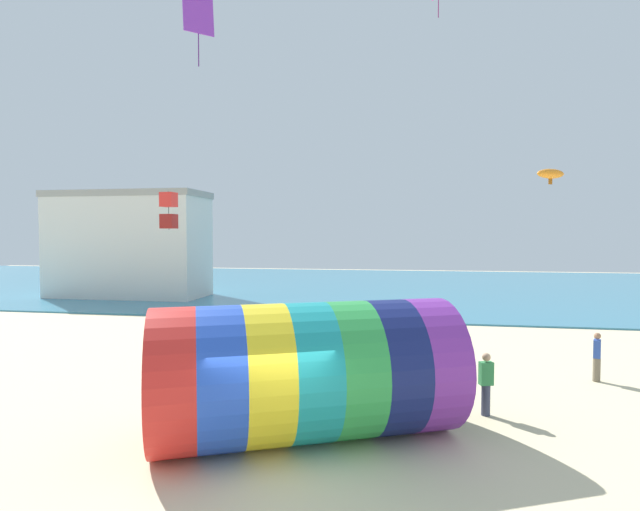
# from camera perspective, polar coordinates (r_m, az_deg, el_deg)

# --- Properties ---
(ground_plane) EXTENTS (120.00, 120.00, 0.00)m
(ground_plane) POSITION_cam_1_polar(r_m,az_deg,el_deg) (11.90, -4.78, -22.43)
(ground_plane) COLOR beige
(sea) EXTENTS (120.00, 40.00, 0.10)m
(sea) POSITION_cam_1_polar(r_m,az_deg,el_deg) (48.41, 6.51, -3.44)
(sea) COLOR teal
(sea) RESTS_ON ground
(giant_inflatable_tube) EXTENTS (7.98, 6.00, 3.34)m
(giant_inflatable_tube) POSITION_cam_1_polar(r_m,az_deg,el_deg) (12.44, -1.49, -13.09)
(giant_inflatable_tube) COLOR red
(giant_inflatable_tube) RESTS_ON ground
(kite_handler) EXTENTS (0.41, 0.31, 1.74)m
(kite_handler) POSITION_cam_1_polar(r_m,az_deg,el_deg) (14.90, 18.44, -13.69)
(kite_handler) COLOR #383D56
(kite_handler) RESTS_ON ground
(kite_orange_parafoil) EXTENTS (1.51, 1.08, 0.72)m
(kite_orange_parafoil) POSITION_cam_1_polar(r_m,az_deg,el_deg) (25.65, 24.85, 8.47)
(kite_orange_parafoil) COLOR orange
(kite_red_box) EXTENTS (0.60, 0.60, 1.66)m
(kite_red_box) POSITION_cam_1_polar(r_m,az_deg,el_deg) (22.52, -16.91, 4.94)
(kite_red_box) COLOR red
(kite_purple_diamond) EXTENTS (0.72, 0.69, 2.08)m
(kite_purple_diamond) POSITION_cam_1_polar(r_m,az_deg,el_deg) (15.23, -13.75, 25.39)
(kite_purple_diamond) COLOR purple
(bystander_near_water) EXTENTS (0.38, 0.42, 1.76)m
(bystander_near_water) POSITION_cam_1_polar(r_m,az_deg,el_deg) (19.25, -14.43, -9.92)
(bystander_near_water) COLOR #726651
(bystander_near_water) RESTS_ON ground
(bystander_mid_beach) EXTENTS (0.34, 0.42, 1.67)m
(bystander_mid_beach) POSITION_cam_1_polar(r_m,az_deg,el_deg) (19.65, 29.08, -10.07)
(bystander_mid_beach) COLOR #726651
(bystander_mid_beach) RESTS_ON ground
(promenade_building) EXTENTS (12.18, 5.03, 8.33)m
(promenade_building) POSITION_cam_1_polar(r_m,az_deg,el_deg) (42.06, -20.99, 1.16)
(promenade_building) COLOR silver
(promenade_building) RESTS_ON ground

